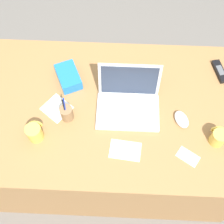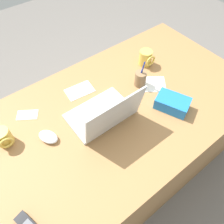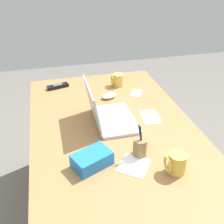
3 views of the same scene
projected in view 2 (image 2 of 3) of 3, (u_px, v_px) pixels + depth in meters
The scene contains 11 objects.
ground_plane at pixel (117, 164), 1.79m from camera, with size 6.00×6.00×0.00m, color slate.
desk at pixel (118, 141), 1.50m from camera, with size 1.59×0.91×0.75m, color #9E7042.
laptop at pixel (105, 114), 1.11m from camera, with size 0.33×0.26×0.24m.
computer_mouse at pixel (48, 137), 1.07m from camera, with size 0.07×0.10×0.03m, color white.
coffee_mug_white at pixel (146, 58), 1.38m from camera, with size 0.08×0.09×0.10m.
coffee_mug_tall at pixel (4, 137), 1.03m from camera, with size 0.08×0.09×0.09m.
pen_holder at pixel (140, 79), 1.27m from camera, with size 0.07×0.07×0.18m.
snack_bag at pixel (172, 103), 1.17m from camera, with size 0.11×0.17×0.07m, color blue.
paper_note_near_laptop at pixel (154, 84), 1.31m from camera, with size 0.14×0.13×0.00m, color white.
paper_note_left at pixel (27, 115), 1.17m from camera, with size 0.11×0.06×0.00m, color white.
paper_note_right at pixel (80, 91), 1.28m from camera, with size 0.16×0.10×0.00m, color white.
Camera 2 is at (0.49, 0.57, 1.68)m, focal length 35.28 mm.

